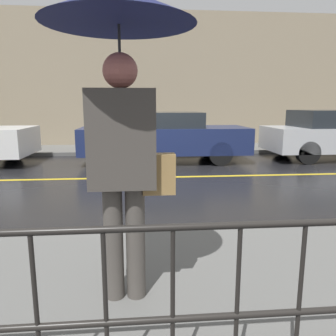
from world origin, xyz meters
TOP-DOWN VIEW (x-y plane):
  - ground_plane at (0.00, 0.00)m, footprint 80.00×80.00m
  - sidewalk_near at (0.00, -4.67)m, footprint 28.00×2.53m
  - sidewalk_far at (0.00, 4.46)m, footprint 28.00×2.12m
  - lane_marking at (0.00, 0.00)m, footprint 25.20×0.12m
  - building_storefront at (0.00, 5.67)m, footprint 28.00×0.30m
  - railing_foreground at (-0.00, -5.68)m, footprint 12.00×0.04m
  - pedestrian at (-0.44, -4.80)m, footprint 1.06×1.06m
  - car_navy at (0.37, 2.10)m, footprint 4.66×1.75m
  - car_silver at (5.51, 2.10)m, footprint 4.10×1.80m

SIDE VIEW (x-z plane):
  - ground_plane at x=0.00m, z-range 0.00..0.00m
  - lane_marking at x=0.00m, z-range 0.00..0.01m
  - sidewalk_near at x=0.00m, z-range 0.00..0.11m
  - sidewalk_far at x=0.00m, z-range 0.00..0.11m
  - railing_foreground at x=0.00m, z-range 0.23..1.14m
  - car_navy at x=0.37m, z-range 0.03..1.43m
  - car_silver at x=5.51m, z-range 0.02..1.47m
  - pedestrian at x=-0.44m, z-range 0.73..2.97m
  - building_storefront at x=0.00m, z-range 0.00..5.02m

